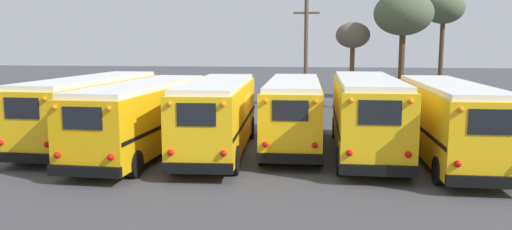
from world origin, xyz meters
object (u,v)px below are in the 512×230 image
object	(u,v)px
school_bus_0	(92,108)
bare_tree_0	(353,37)
school_bus_3	(294,110)
utility_pole	(306,53)
school_bus_2	(218,114)
school_bus_4	(366,113)
school_bus_5	(447,119)
bare_tree_2	(443,10)
school_bus_1	(145,115)
bare_tree_1	(403,14)

from	to	relation	value
school_bus_0	bare_tree_0	size ratio (longest dim) A/B	1.72
school_bus_3	utility_pole	bearing A→B (deg)	89.23
school_bus_2	school_bus_4	bearing A→B (deg)	5.16
school_bus_0	school_bus_4	size ratio (longest dim) A/B	1.07
school_bus_5	utility_pole	world-z (taller)	utility_pole
school_bus_5	bare_tree_2	world-z (taller)	bare_tree_2
school_bus_1	school_bus_4	world-z (taller)	school_bus_4
school_bus_0	bare_tree_0	xyz separation A→B (m)	(12.78, 14.67, 3.43)
school_bus_0	school_bus_2	size ratio (longest dim) A/B	1.08
bare_tree_1	school_bus_0	bearing A→B (deg)	-140.31
school_bus_4	school_bus_3	bearing A→B (deg)	158.82
utility_pole	school_bus_2	bearing A→B (deg)	-102.81
school_bus_0	bare_tree_0	bearing A→B (deg)	48.94
school_bus_2	school_bus_3	xyz separation A→B (m)	(3.11, 1.77, -0.03)
school_bus_2	school_bus_4	distance (m)	6.25
bare_tree_1	bare_tree_2	bearing A→B (deg)	58.35
utility_pole	bare_tree_0	distance (m)	3.77
school_bus_0	school_bus_4	world-z (taller)	school_bus_4
school_bus_2	bare_tree_2	size ratio (longest dim) A/B	1.14
school_bus_4	bare_tree_0	distance (m)	15.74
school_bus_2	school_bus_3	bearing A→B (deg)	29.59
bare_tree_0	bare_tree_1	xyz separation A→B (m)	(3.23, -1.38, 1.49)
school_bus_2	bare_tree_2	world-z (taller)	bare_tree_2
school_bus_1	school_bus_3	distance (m)	6.55
school_bus_4	bare_tree_2	world-z (taller)	bare_tree_2
bare_tree_1	school_bus_5	bearing A→B (deg)	-91.73
school_bus_0	utility_pole	distance (m)	16.40
school_bus_3	bare_tree_1	distance (m)	15.24
utility_pole	bare_tree_1	world-z (taller)	bare_tree_1
bare_tree_1	bare_tree_2	xyz separation A→B (m)	(4.12, 6.69, 0.70)
school_bus_1	school_bus_2	world-z (taller)	school_bus_2
bare_tree_1	utility_pole	bearing A→B (deg)	-178.95
school_bus_5	bare_tree_1	bearing A→B (deg)	88.27
bare_tree_0	utility_pole	bearing A→B (deg)	-155.31
bare_tree_2	utility_pole	bearing A→B (deg)	-147.34
school_bus_1	school_bus_5	world-z (taller)	school_bus_5
school_bus_3	bare_tree_1	world-z (taller)	bare_tree_1
school_bus_0	school_bus_1	distance (m)	3.47
school_bus_3	school_bus_4	world-z (taller)	school_bus_4
school_bus_5	bare_tree_2	bearing A→B (deg)	77.93
school_bus_5	bare_tree_1	size ratio (longest dim) A/B	1.26
school_bus_1	bare_tree_0	distance (m)	19.18
school_bus_5	bare_tree_1	world-z (taller)	bare_tree_1
bare_tree_2	school_bus_1	bearing A→B (deg)	-128.35
school_bus_0	school_bus_4	bearing A→B (deg)	-3.24
school_bus_1	school_bus_3	size ratio (longest dim) A/B	1.10
utility_pole	bare_tree_0	xyz separation A→B (m)	(3.27, 1.50, 1.13)
school_bus_5	bare_tree_2	distance (m)	22.54
school_bus_5	bare_tree_2	size ratio (longest dim) A/B	1.19
utility_pole	bare_tree_2	world-z (taller)	bare_tree_2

